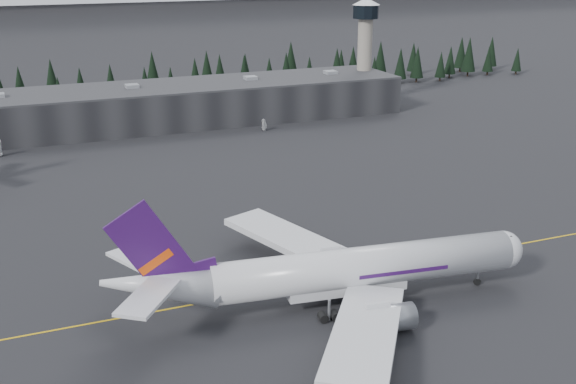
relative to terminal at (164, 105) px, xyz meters
name	(u,v)px	position (x,y,z in m)	size (l,w,h in m)	color
ground	(331,274)	(0.00, -125.00, -6.30)	(1400.00, 1400.00, 0.00)	black
taxiline	(336,278)	(0.00, -127.00, -6.29)	(400.00, 0.40, 0.02)	gold
terminal	(164,105)	(0.00, 0.00, 0.00)	(160.00, 30.00, 12.60)	black
control_tower	(365,40)	(75.00, 3.00, 17.11)	(10.00, 10.00, 37.70)	gray
treeline	(141,83)	(0.00, 37.00, 1.20)	(360.00, 20.00, 15.00)	black
jet_main	(328,272)	(-5.73, -135.43, -0.48)	(70.08, 64.36, 20.65)	silver
gse_vehicle_b	(264,129)	(26.75, -21.42, -5.66)	(1.52, 3.78, 1.29)	silver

